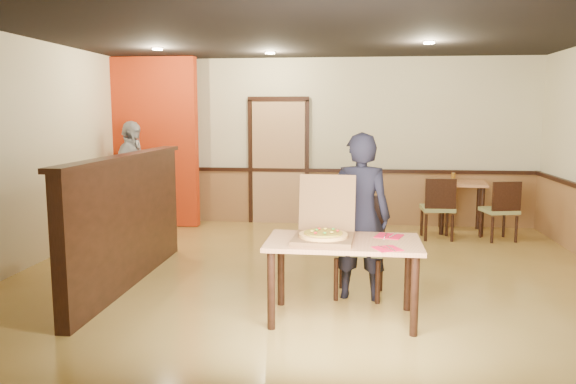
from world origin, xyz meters
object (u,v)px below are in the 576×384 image
(side_chair_right, at_px, (501,208))
(side_table, at_px, (461,193))
(diner_chair, at_px, (360,241))
(pizza_box, at_px, (324,232))
(passerby, at_px, (132,177))
(main_table, at_px, (343,252))
(diner, at_px, (360,217))
(side_chair_left, at_px, (438,206))
(condiment, at_px, (453,178))

(side_chair_right, xyz_separation_m, side_table, (-0.47, 0.62, 0.13))
(diner_chair, height_order, side_chair_right, diner_chair)
(side_chair_right, relative_size, pizza_box, 1.37)
(side_chair_right, bearing_deg, passerby, -12.94)
(main_table, xyz_separation_m, pizza_box, (-0.18, 0.01, 0.18))
(main_table, distance_m, pizza_box, 0.25)
(main_table, distance_m, diner, 0.67)
(diner_chair, bearing_deg, diner, -86.90)
(side_chair_left, bearing_deg, side_table, -127.92)
(diner_chair, bearing_deg, side_chair_right, 58.55)
(condiment, bearing_deg, diner_chair, -114.88)
(side_chair_left, relative_size, pizza_box, 1.42)
(pizza_box, bearing_deg, side_chair_right, 57.94)
(main_table, bearing_deg, condiment, 68.09)
(side_table, height_order, condiment, condiment)
(passerby, bearing_deg, main_table, -130.36)
(diner, bearing_deg, side_table, -108.85)
(side_chair_left, distance_m, pizza_box, 3.79)
(main_table, height_order, passerby, passerby)
(side_chair_left, height_order, side_chair_right, side_chair_left)
(main_table, xyz_separation_m, side_table, (1.81, 4.08, -0.01))
(passerby, xyz_separation_m, condiment, (5.03, 0.55, -0.00))
(diner, bearing_deg, main_table, 82.52)
(side_chair_left, bearing_deg, diner_chair, 63.85)
(diner_chair, height_order, side_chair_left, diner_chair)
(passerby, bearing_deg, side_chair_right, -84.60)
(diner, xyz_separation_m, passerby, (-3.53, 2.83, 0.03))
(diner, distance_m, passerby, 4.52)
(diner_chair, distance_m, side_table, 3.69)
(side_chair_right, height_order, side_table, side_chair_right)
(main_table, xyz_separation_m, diner, (0.16, 0.62, 0.21))
(diner, bearing_deg, pizza_box, 68.02)
(diner_chair, relative_size, side_chair_right, 1.13)
(main_table, bearing_deg, passerby, 135.01)
(side_chair_left, bearing_deg, main_table, 66.38)
(pizza_box, bearing_deg, main_table, 0.09)
(main_table, relative_size, condiment, 9.27)
(side_chair_right, height_order, pizza_box, pizza_box)
(side_chair_right, distance_m, passerby, 5.66)
(condiment, bearing_deg, side_chair_right, -41.43)
(main_table, height_order, diner_chair, diner_chair)
(side_chair_right, distance_m, condiment, 0.90)
(pizza_box, bearing_deg, diner_chair, 69.17)
(side_chair_left, bearing_deg, passerby, -2.00)
(main_table, bearing_deg, side_chair_right, 57.31)
(diner_chair, distance_m, diner, 0.33)
(diner_chair, relative_size, side_chair_left, 1.09)
(pizza_box, bearing_deg, side_table, 67.30)
(side_table, bearing_deg, diner, -115.58)
(diner_chair, distance_m, pizza_box, 0.88)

